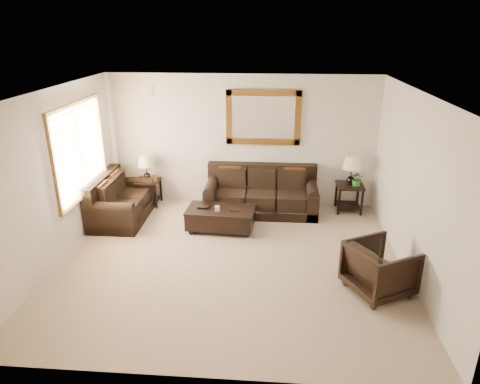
# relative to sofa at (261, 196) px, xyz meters

# --- Properties ---
(room) EXTENTS (5.51, 5.01, 2.71)m
(room) POSITION_rel_sofa_xyz_m (-0.44, -2.06, 1.02)
(room) COLOR gray
(room) RESTS_ON ground
(window) EXTENTS (0.07, 1.96, 1.66)m
(window) POSITION_rel_sofa_xyz_m (-3.14, -1.16, 1.22)
(window) COLOR white
(window) RESTS_ON room
(mirror) EXTENTS (1.50, 0.06, 1.10)m
(mirror) POSITION_rel_sofa_xyz_m (-0.00, 0.41, 1.52)
(mirror) COLOR #4C250F
(mirror) RESTS_ON room
(air_vent) EXTENTS (0.25, 0.02, 0.18)m
(air_vent) POSITION_rel_sofa_xyz_m (-2.34, 0.42, 2.02)
(air_vent) COLOR #999999
(air_vent) RESTS_ON room
(sofa) EXTENTS (2.25, 0.97, 0.92)m
(sofa) POSITION_rel_sofa_xyz_m (0.00, 0.00, 0.00)
(sofa) COLOR black
(sofa) RESTS_ON room
(loveseat) EXTENTS (0.93, 1.57, 0.88)m
(loveseat) POSITION_rel_sofa_xyz_m (-2.76, -0.60, -0.01)
(loveseat) COLOR black
(loveseat) RESTS_ON room
(end_table_left) EXTENTS (0.50, 0.50, 1.09)m
(end_table_left) POSITION_rel_sofa_xyz_m (-2.39, 0.15, 0.38)
(end_table_left) COLOR black
(end_table_left) RESTS_ON room
(end_table_right) EXTENTS (0.53, 0.53, 1.16)m
(end_table_right) POSITION_rel_sofa_xyz_m (1.79, 0.14, 0.43)
(end_table_right) COLOR black
(end_table_right) RESTS_ON room
(coffee_table) EXTENTS (1.28, 0.75, 0.53)m
(coffee_table) POSITION_rel_sofa_xyz_m (-0.72, -0.94, -0.07)
(coffee_table) COLOR black
(coffee_table) RESTS_ON room
(armchair) EXTENTS (1.04, 1.06, 0.82)m
(armchair) POSITION_rel_sofa_xyz_m (1.76, -2.75, 0.08)
(armchair) COLOR black
(armchair) RESTS_ON floor
(potted_plant) EXTENTS (0.37, 0.39, 0.25)m
(potted_plant) POSITION_rel_sofa_xyz_m (1.90, 0.04, 0.37)
(potted_plant) COLOR #225F20
(potted_plant) RESTS_ON end_table_right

